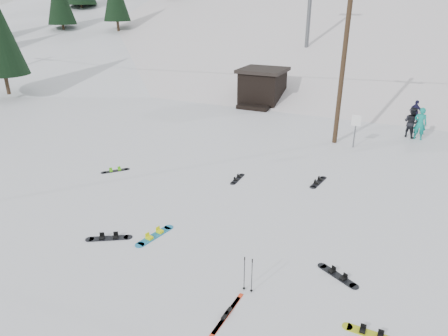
% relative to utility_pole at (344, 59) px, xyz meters
% --- Properties ---
extents(ground, '(200.00, 200.00, 0.00)m').
position_rel_utility_pole_xyz_m(ground, '(-2.00, -14.00, -4.68)').
color(ground, white).
rests_on(ground, ground).
extents(ski_slope, '(60.00, 85.24, 65.97)m').
position_rel_utility_pole_xyz_m(ski_slope, '(-2.00, 41.00, -16.68)').
color(ski_slope, silver).
rests_on(ski_slope, ground).
extents(ridge_left, '(47.54, 95.03, 58.38)m').
position_rel_utility_pole_xyz_m(ridge_left, '(-38.00, 34.00, -15.68)').
color(ridge_left, white).
rests_on(ridge_left, ground).
extents(treeline_left, '(20.00, 64.00, 10.00)m').
position_rel_utility_pole_xyz_m(treeline_left, '(-36.00, 26.00, -4.68)').
color(treeline_left, black).
rests_on(treeline_left, ground).
extents(treeline_crest, '(50.00, 6.00, 10.00)m').
position_rel_utility_pole_xyz_m(treeline_crest, '(-2.00, 72.00, -4.68)').
color(treeline_crest, black).
rests_on(treeline_crest, ski_slope).
extents(utility_pole, '(2.00, 0.26, 9.00)m').
position_rel_utility_pole_xyz_m(utility_pole, '(0.00, 0.00, 0.00)').
color(utility_pole, '#3A2819').
rests_on(utility_pole, ground).
extents(trail_sign, '(0.50, 0.09, 1.85)m').
position_rel_utility_pole_xyz_m(trail_sign, '(1.10, -0.42, -3.41)').
color(trail_sign, '#595B60').
rests_on(trail_sign, ground).
extents(lift_hut, '(3.40, 4.10, 2.75)m').
position_rel_utility_pole_xyz_m(lift_hut, '(-7.00, 6.94, -3.32)').
color(lift_hut, black).
rests_on(lift_hut, ground).
extents(hero_snowboard, '(0.59, 1.68, 0.12)m').
position_rel_utility_pole_xyz_m(hero_snowboard, '(-3.73, -12.72, -4.65)').
color(hero_snowboard, '#1C80B7').
rests_on(hero_snowboard, ground).
extents(hero_skis, '(0.19, 1.83, 0.10)m').
position_rel_utility_pole_xyz_m(hero_skis, '(0.11, -15.08, -4.65)').
color(hero_skis, red).
rests_on(hero_skis, ground).
extents(ski_poles, '(0.30, 0.08, 1.11)m').
position_rel_utility_pole_xyz_m(ski_poles, '(0.25, -13.97, -4.11)').
color(ski_poles, black).
rests_on(ski_poles, ground).
extents(board_scatter_a, '(1.40, 0.96, 0.11)m').
position_rel_utility_pole_xyz_m(board_scatter_a, '(-5.07, -13.51, -4.65)').
color(board_scatter_a, black).
rests_on(board_scatter_a, ground).
extents(board_scatter_b, '(0.26, 1.33, 0.09)m').
position_rel_utility_pole_xyz_m(board_scatter_b, '(-3.02, -7.11, -4.66)').
color(board_scatter_b, black).
rests_on(board_scatter_b, ground).
extents(board_scatter_c, '(0.99, 1.09, 0.10)m').
position_rel_utility_pole_xyz_m(board_scatter_c, '(-8.70, -8.72, -4.66)').
color(board_scatter_c, black).
rests_on(board_scatter_c, ground).
extents(board_scatter_d, '(1.31, 0.85, 0.10)m').
position_rel_utility_pole_xyz_m(board_scatter_d, '(2.42, -12.23, -4.65)').
color(board_scatter_d, black).
rests_on(board_scatter_d, ground).
extents(board_scatter_e, '(1.41, 0.29, 0.10)m').
position_rel_utility_pole_xyz_m(board_scatter_e, '(3.59, -14.17, -4.66)').
color(board_scatter_e, '#C9D417').
rests_on(board_scatter_e, ground).
extents(board_scatter_f, '(0.48, 1.53, 0.11)m').
position_rel_utility_pole_xyz_m(board_scatter_f, '(0.41, -5.89, -4.65)').
color(board_scatter_f, black).
rests_on(board_scatter_f, ground).
extents(skier_teal, '(0.73, 0.52, 1.90)m').
position_rel_utility_pole_xyz_m(skier_teal, '(4.31, 2.64, -3.73)').
color(skier_teal, '#0D8377').
rests_on(skier_teal, ground).
extents(skier_dark, '(1.11, 1.04, 1.81)m').
position_rel_utility_pole_xyz_m(skier_dark, '(3.83, 2.88, -3.78)').
color(skier_dark, black).
rests_on(skier_dark, ground).
extents(skier_navy, '(0.94, 0.81, 1.52)m').
position_rel_utility_pole_xyz_m(skier_navy, '(4.02, 6.29, -3.92)').
color(skier_navy, '#181536').
rests_on(skier_navy, ground).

